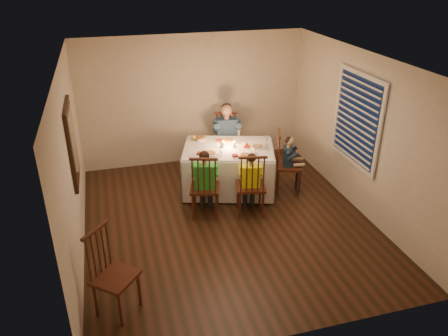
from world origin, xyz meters
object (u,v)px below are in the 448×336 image
object	(u,v)px
chair_near_left	(206,214)
child_green	(206,214)
dining_table	(228,160)
chair_adult	(227,168)
child_yellow	(250,213)
serving_bowl	(200,139)
chair_near_right	(250,213)
child_teal	(287,190)
adult	(227,168)
chair_extra	(120,310)
chair_end	(287,190)

from	to	relation	value
chair_near_left	child_green	xyz separation A→B (m)	(0.00, 0.00, 0.00)
dining_table	chair_adult	xyz separation A→B (m)	(0.21, 0.84, -0.60)
child_yellow	serving_bowl	size ratio (longest dim) A/B	5.10
chair_near_right	child_teal	world-z (taller)	chair_near_right
child_yellow	child_teal	distance (m)	1.07
chair_near_right	dining_table	bearing A→B (deg)	-70.18
chair_near_left	child_yellow	bearing A→B (deg)	-174.39
child_yellow	child_teal	xyz separation A→B (m)	(0.91, 0.56, 0.00)
adult	child_green	distance (m)	1.80
adult	chair_adult	bearing A→B (deg)	0.00
chair_extra	adult	size ratio (longest dim) A/B	0.84
dining_table	chair_extra	size ratio (longest dim) A/B	1.65
chair_near_right	chair_end	bearing A→B (deg)	-135.81
child_green	child_yellow	xyz separation A→B (m)	(0.73, -0.14, 0.00)
chair_adult	chair_end	distance (m)	1.44
chair_near_right	chair_end	size ratio (longest dim) A/B	1.00
chair_near_right	chair_extra	bearing A→B (deg)	49.55
child_teal	serving_bowl	bearing A→B (deg)	81.20
chair_extra	child_yellow	size ratio (longest dim) A/B	1.02
dining_table	chair_adult	distance (m)	1.05
chair_adult	serving_bowl	xyz separation A→B (m)	(-0.62, -0.38, 0.86)
chair_near_left	chair_near_right	xyz separation A→B (m)	(0.73, -0.14, 0.00)
chair_adult	dining_table	bearing A→B (deg)	-93.42
chair_adult	child_green	xyz separation A→B (m)	(-0.82, -1.60, 0.00)
chair_near_right	child_yellow	size ratio (longest dim) A/B	1.03
child_teal	serving_bowl	distance (m)	1.86
chair_adult	adult	size ratio (longest dim) A/B	0.84
chair_adult	child_teal	world-z (taller)	chair_adult
chair_adult	adult	xyz separation A→B (m)	(0.00, 0.00, 0.00)
chair_adult	child_yellow	xyz separation A→B (m)	(-0.09, -1.75, 0.00)
chair_near_left	child_teal	distance (m)	1.70
child_green	chair_end	bearing A→B (deg)	-148.86
chair_near_right	child_green	bearing A→B (deg)	1.28
chair_end	serving_bowl	size ratio (longest dim) A/B	5.24
chair_extra	adult	xyz separation A→B (m)	(2.34, 3.45, 0.00)
child_green	serving_bowl	size ratio (longest dim) A/B	5.42
adult	serving_bowl	world-z (taller)	serving_bowl
child_teal	chair_extra	bearing A→B (deg)	146.12
chair_near_right	adult	xyz separation A→B (m)	(0.09, 1.75, 0.00)
dining_table	chair_near_left	size ratio (longest dim) A/B	1.64
chair_near_left	chair_end	size ratio (longest dim) A/B	1.00
adult	child_teal	bearing A→B (deg)	-44.82
serving_bowl	child_yellow	bearing A→B (deg)	-69.08
chair_near_left	chair_near_right	distance (m)	0.74
dining_table	chair_near_left	bearing A→B (deg)	-111.88
child_green	child_yellow	distance (m)	0.74
chair_near_right	child_teal	size ratio (longest dim) A/B	1.08
chair_near_left	child_green	distance (m)	0.00
dining_table	child_green	size ratio (longest dim) A/B	1.59
chair_near_left	adult	distance (m)	1.80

